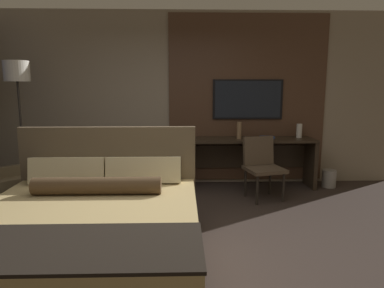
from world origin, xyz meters
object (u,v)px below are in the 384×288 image
at_px(tv, 248,99).
at_px(book, 267,137).
at_px(vase_short, 239,130).
at_px(floor_lamp, 18,83).
at_px(vase_tall, 299,131).
at_px(armchair_by_window, 6,194).
at_px(desk_chair, 262,162).
at_px(bed, 88,233).
at_px(desk, 249,153).
at_px(waste_bin, 329,178).

bearing_deg(tv, book, -33.68).
xyz_separation_m(tv, vase_short, (-0.17, -0.27, -0.47)).
height_order(floor_lamp, vase_tall, floor_lamp).
bearing_deg(tv, armchair_by_window, -158.36).
height_order(vase_tall, book, vase_tall).
relative_size(desk_chair, book, 3.93).
height_order(vase_short, book, vase_short).
xyz_separation_m(bed, desk_chair, (1.98, 1.94, 0.20)).
bearing_deg(book, vase_short, -170.18).
bearing_deg(bed, vase_tall, 43.24).
bearing_deg(floor_lamp, vase_tall, 7.79).
distance_m(bed, armchair_by_window, 2.00).
bearing_deg(vase_tall, armchair_by_window, -164.41).
distance_m(desk, book, 0.39).
bearing_deg(waste_bin, vase_short, 179.33).
distance_m(armchair_by_window, waste_bin, 4.74).
xyz_separation_m(floor_lamp, waste_bin, (4.64, 0.44, -1.51)).
distance_m(bed, waste_bin, 4.02).
bearing_deg(bed, vase_short, 54.76).
height_order(desk_chair, book, desk_chair).
height_order(desk, vase_short, vase_short).
bearing_deg(vase_tall, vase_short, -173.53).
distance_m(desk, desk_chair, 0.58).
xyz_separation_m(desk_chair, armchair_by_window, (-3.40, -0.53, -0.28)).
xyz_separation_m(armchair_by_window, floor_lamp, (-0.02, 0.59, 1.40)).
bearing_deg(floor_lamp, desk, 8.88).
height_order(desk, floor_lamp, floor_lamp).
bearing_deg(book, armchair_by_window, -162.73).
xyz_separation_m(bed, waste_bin, (3.20, 2.43, -0.19)).
relative_size(tv, vase_short, 4.23).
bearing_deg(vase_short, armchair_by_window, -161.67).
distance_m(vase_tall, waste_bin, 0.91).
bearing_deg(vase_tall, desk, -176.71).
bearing_deg(armchair_by_window, desk, -116.76).
relative_size(tv, waste_bin, 4.07).
xyz_separation_m(book, waste_bin, (1.01, -0.10, -0.66)).
height_order(desk_chair, waste_bin, desk_chair).
distance_m(bed, desk, 3.16).
xyz_separation_m(desk, tv, (-0.00, 0.21, 0.86)).
relative_size(floor_lamp, vase_short, 7.27).
bearing_deg(tv, desk, -90.00).
height_order(desk, tv, tv).
distance_m(tv, waste_bin, 1.83).
bearing_deg(book, floor_lamp, -171.59).
bearing_deg(bed, armchair_by_window, 135.37).
distance_m(floor_lamp, vase_short, 3.28).
xyz_separation_m(vase_tall, vase_short, (-0.99, -0.11, 0.02)).
bearing_deg(floor_lamp, vase_short, 8.20).
height_order(desk, desk_chair, desk_chair).
relative_size(armchair_by_window, book, 5.12).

